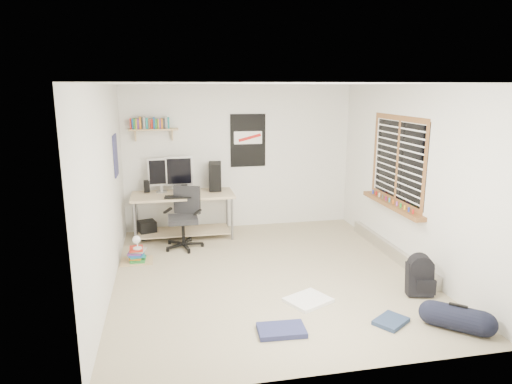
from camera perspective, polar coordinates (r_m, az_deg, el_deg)
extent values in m
cube|color=gray|center=(6.25, 1.42, -10.27)|extent=(4.00, 4.50, 0.01)
cube|color=white|center=(5.74, 1.56, 13.39)|extent=(4.00, 4.50, 0.01)
cube|color=silver|center=(8.05, -2.08, 4.32)|extent=(4.00, 0.01, 2.50)
cube|color=silver|center=(5.78, -18.30, 0.19)|extent=(0.01, 4.50, 2.50)
cube|color=silver|center=(6.61, 18.71, 1.71)|extent=(0.01, 4.50, 2.50)
cube|color=beige|center=(7.71, -9.04, -2.97)|extent=(1.72, 0.85, 0.76)
cube|color=#ACADB1|center=(7.74, -11.78, 1.72)|extent=(0.41, 0.12, 0.45)
cube|color=#A4A4A9|center=(7.69, -9.57, 1.85)|extent=(0.44, 0.11, 0.48)
cube|color=black|center=(7.79, -5.13, 2.01)|extent=(0.26, 0.45, 0.45)
cube|color=black|center=(7.31, -9.70, -0.59)|extent=(0.44, 0.20, 0.02)
cube|color=black|center=(7.78, -13.49, 0.71)|extent=(0.10, 0.10, 0.19)
cube|color=black|center=(7.35, -8.95, 0.18)|extent=(0.11, 0.11, 0.19)
cube|color=black|center=(7.17, -9.14, -3.15)|extent=(0.82, 0.82, 0.96)
cube|color=tan|center=(7.77, -12.68, 7.64)|extent=(0.80, 0.22, 0.24)
cube|color=black|center=(8.01, -1.01, 6.45)|extent=(0.62, 0.03, 0.92)
cube|color=navy|center=(6.90, -17.15, 4.39)|extent=(0.02, 0.42, 0.60)
cube|color=brown|center=(6.80, 17.18, 3.84)|extent=(0.10, 1.50, 1.26)
cube|color=#B7B2A8|center=(7.14, 16.48, -6.99)|extent=(0.08, 2.50, 0.18)
cube|color=black|center=(5.94, 19.75, -10.22)|extent=(0.35, 0.31, 0.40)
cylinder|color=black|center=(5.32, 23.84, -14.14)|extent=(0.37, 0.37, 0.52)
cube|color=white|center=(5.54, 6.53, -13.29)|extent=(0.61, 0.57, 0.04)
cube|color=navy|center=(4.90, 3.21, -16.86)|extent=(0.50, 0.34, 0.05)
cube|color=#22314E|center=(5.26, 16.51, -15.22)|extent=(0.44, 0.42, 0.04)
cube|color=brown|center=(6.84, -14.73, -7.24)|extent=(0.46, 0.38, 0.31)
cube|color=white|center=(6.74, -14.68, -5.45)|extent=(0.15, 0.22, 0.21)
cube|color=black|center=(7.84, -13.44, -4.61)|extent=(0.33, 0.33, 0.30)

